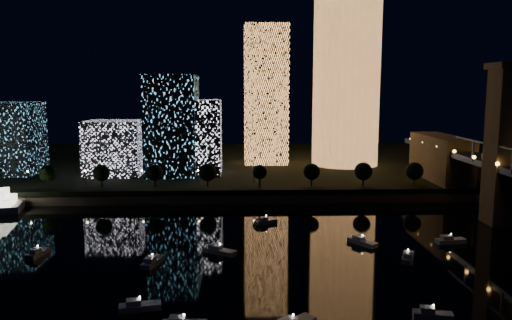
# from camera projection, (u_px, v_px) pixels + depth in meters

# --- Properties ---
(ground) EXTENTS (520.00, 520.00, 0.00)m
(ground) POSITION_uv_depth(u_px,v_px,m) (325.00, 290.00, 105.60)
(ground) COLOR black
(ground) RESTS_ON ground
(far_bank) EXTENTS (420.00, 160.00, 5.00)m
(far_bank) POSITION_uv_depth(u_px,v_px,m) (273.00, 164.00, 263.48)
(far_bank) COLOR black
(far_bank) RESTS_ON ground
(seawall) EXTENTS (420.00, 6.00, 3.00)m
(seawall) POSITION_uv_depth(u_px,v_px,m) (287.00, 198.00, 186.48)
(seawall) COLOR #6B5E4C
(seawall) RESTS_ON ground
(tower_cylindrical) EXTENTS (34.00, 34.00, 88.37)m
(tower_cylindrical) POSITION_uv_depth(u_px,v_px,m) (346.00, 73.00, 239.80)
(tower_cylindrical) COLOR #ED944B
(tower_cylindrical) RESTS_ON far_bank
(tower_rectangular) EXTENTS (21.29, 21.29, 67.74)m
(tower_rectangular) POSITION_uv_depth(u_px,v_px,m) (266.00, 95.00, 247.51)
(tower_rectangular) COLOR #ED944B
(tower_rectangular) RESTS_ON far_bank
(midrise_blocks) EXTENTS (103.12, 29.81, 42.90)m
(midrise_blocks) POSITION_uv_depth(u_px,v_px,m) (130.00, 135.00, 217.53)
(midrise_blocks) COLOR white
(midrise_blocks) RESTS_ON far_bank
(motorboats) EXTENTS (135.83, 75.76, 2.78)m
(motorboats) POSITION_uv_depth(u_px,v_px,m) (301.00, 267.00, 116.60)
(motorboats) COLOR silver
(motorboats) RESTS_ON ground
(esplanade_trees) EXTENTS (166.48, 6.95, 8.98)m
(esplanade_trees) POSITION_uv_depth(u_px,v_px,m) (219.00, 172.00, 190.18)
(esplanade_trees) COLOR black
(esplanade_trees) RESTS_ON far_bank
(street_lamps) EXTENTS (132.70, 0.70, 5.65)m
(street_lamps) POSITION_uv_depth(u_px,v_px,m) (198.00, 174.00, 196.02)
(street_lamps) COLOR black
(street_lamps) RESTS_ON far_bank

